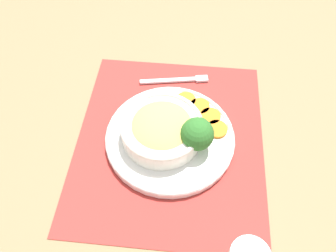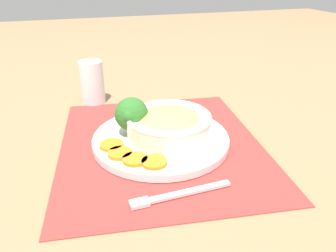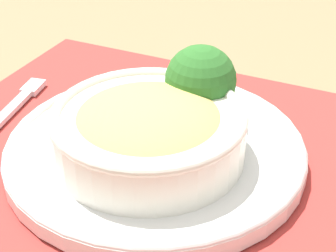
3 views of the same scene
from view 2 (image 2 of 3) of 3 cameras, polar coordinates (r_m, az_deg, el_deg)
The scene contains 11 objects.
ground_plane at distance 0.73m, azimuth -1.24°, elevation -3.22°, with size 4.00×4.00×0.00m, color #8C704C.
placemat at distance 0.73m, azimuth -1.24°, elevation -3.09°, with size 0.56×0.50×0.00m.
plate at distance 0.72m, azimuth -1.25°, elevation -2.17°, with size 0.30×0.30×0.02m.
bowl at distance 0.71m, azimuth 0.11°, elevation 0.54°, with size 0.19×0.19×0.06m.
broccoli_floret at distance 0.71m, azimuth -6.39°, elevation 2.00°, with size 0.07×0.07×0.09m.
carrot_slice_near at distance 0.69m, azimuth -9.80°, elevation -3.30°, with size 0.05×0.05×0.01m.
carrot_slice_middle at distance 0.66m, azimuth -8.35°, elevation -4.71°, with size 0.05×0.05×0.01m.
carrot_slice_far at distance 0.63m, azimuth -5.78°, elevation -5.80°, with size 0.05×0.05×0.01m.
carrot_slice_extra at distance 0.62m, azimuth -2.40°, elevation -6.33°, with size 0.05×0.05×0.01m.
water_glass at distance 0.96m, azimuth -13.02°, elevation 7.03°, with size 0.07×0.07×0.12m.
fork at distance 0.57m, azimuth 0.62°, elevation -12.07°, with size 0.02×0.18×0.01m.
Camera 2 is at (-0.61, 0.18, 0.36)m, focal length 35.00 mm.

